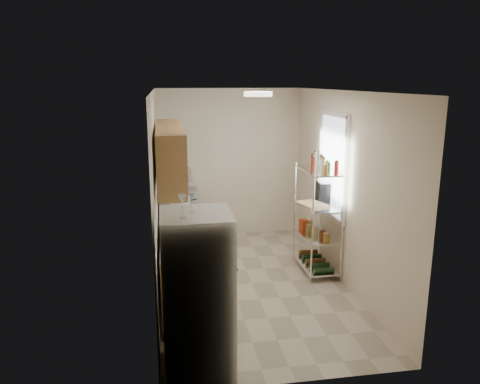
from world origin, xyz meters
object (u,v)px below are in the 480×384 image
(refrigerator, at_px, (198,294))
(rice_cooker, at_px, (180,204))
(cutting_board, at_px, (312,204))
(espresso_machine, at_px, (323,190))
(frying_pan_large, at_px, (179,207))

(refrigerator, relative_size, rice_cooker, 5.40)
(refrigerator, xyz_separation_m, rice_cooker, (-0.07, 2.44, 0.23))
(rice_cooker, bearing_deg, cutting_board, -10.40)
(refrigerator, bearing_deg, cutting_board, 49.85)
(rice_cooker, relative_size, espresso_machine, 1.02)
(frying_pan_large, xyz_separation_m, cutting_board, (1.85, -0.53, 0.10))
(refrigerator, bearing_deg, espresso_machine, 49.37)
(frying_pan_large, bearing_deg, refrigerator, -89.67)
(refrigerator, relative_size, espresso_machine, 5.49)
(refrigerator, distance_m, espresso_machine, 3.12)
(refrigerator, xyz_separation_m, frying_pan_large, (-0.08, 2.62, 0.14))
(rice_cooker, bearing_deg, frying_pan_large, 93.19)
(rice_cooker, distance_m, cutting_board, 1.87)
(espresso_machine, bearing_deg, cutting_board, -130.40)
(rice_cooker, height_order, espresso_machine, espresso_machine)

